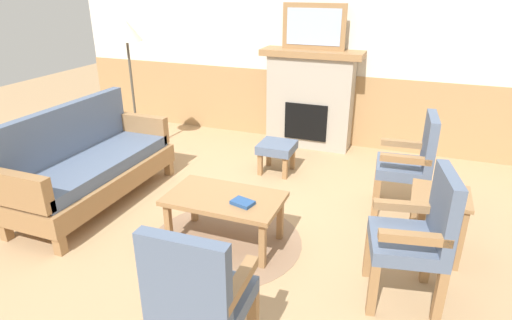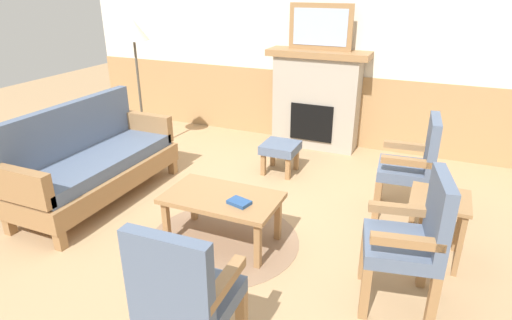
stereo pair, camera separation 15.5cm
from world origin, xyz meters
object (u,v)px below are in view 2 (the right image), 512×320
Objects in this scene: book_on_table at (239,202)px; side_table at (438,210)px; framed_picture at (320,27)px; armchair_by_window_left at (414,236)px; couch at (94,163)px; armchair_near_fireplace at (414,163)px; fireplace at (316,99)px; footstool at (280,150)px; floor_lamp_by_couch at (134,38)px; armchair_front_left at (184,294)px; coffee_table at (222,201)px.

book_on_table is 1.56m from side_table.
framed_picture is 3.28m from armchair_by_window_left.
side_table is (0.14, 0.64, -0.10)m from armchair_by_window_left.
armchair_near_fireplace is at bearing 17.45° from couch.
armchair_by_window_left reaches higher than book_on_table.
fireplace reaches higher than footstool.
fireplace is 1.33× the size of armchair_near_fireplace.
framed_picture is 0.48× the size of floor_lamp_by_couch.
fireplace is at bearing 28.95° from floor_lamp_by_couch.
footstool is 2.87m from armchair_front_left.
framed_picture is 2.87m from book_on_table.
fireplace reaches higher than side_table.
side_table is at bearing 20.10° from book_on_table.
side_table is at bearing 4.87° from couch.
armchair_front_left is at bearing -80.11° from footstool.
armchair_near_fireplace is (1.22, 1.19, 0.08)m from book_on_table.
armchair_by_window_left is 0.67m from side_table.
fireplace is 0.91m from framed_picture.
armchair_by_window_left is at bearing -47.72° from footstool.
book_on_table is (0.13, -2.64, -0.20)m from fireplace.
coffee_table is at bearing -87.93° from footstool.
armchair_by_window_left is at bearing -102.66° from side_table.
fireplace is at bearing -90.00° from framed_picture.
framed_picture is at bearing 95.58° from armchair_front_left.
floor_lamp_by_couch reaches higher than armchair_front_left.
footstool is at bearing 2.35° from floor_lamp_by_couch.
fireplace is at bearing 92.90° from book_on_table.
armchair_by_window_left is 1.53m from armchair_front_left.
book_on_table is 0.32× the size of side_table.
fireplace is 1.33× the size of armchair_by_window_left.
couch is 3.09m from armchair_by_window_left.
side_table is at bearing 15.67° from coffee_table.
armchair_near_fireplace is 1.78× the size of side_table.
fireplace is 2.66m from side_table.
floor_lamp_by_couch is at bearing -177.65° from footstool.
side_table is at bearing -69.36° from armchair_near_fireplace.
book_on_table is at bearing -36.16° from floor_lamp_by_couch.
armchair_by_window_left is (3.07, -0.37, 0.14)m from couch.
framed_picture is 1.64m from footstool.
framed_picture is 4.58× the size of book_on_table.
fireplace reaches higher than armchair_near_fireplace.
framed_picture is 0.82× the size of armchair_near_fireplace.
footstool is at bearing 92.07° from coffee_table.
couch reaches higher than book_on_table.
footstool is at bearing 147.66° from side_table.
couch is 1.07× the size of floor_lamp_by_couch.
side_table is (3.21, 0.27, 0.04)m from couch.
fireplace reaches higher than couch.
armchair_front_left is 0.58× the size of floor_lamp_by_couch.
couch reaches higher than coffee_table.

